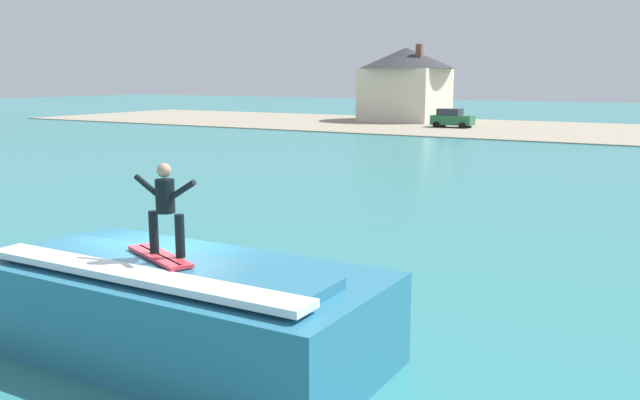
# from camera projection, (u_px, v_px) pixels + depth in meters

# --- Properties ---
(ground_plane) EXTENTS (260.00, 260.00, 0.00)m
(ground_plane) POSITION_uv_depth(u_px,v_px,m) (165.00, 323.00, 13.43)
(ground_plane) COLOR teal
(wave_crest) EXTENTS (7.10, 3.36, 1.79)m
(wave_crest) POSITION_uv_depth(u_px,v_px,m) (182.00, 309.00, 11.77)
(wave_crest) COLOR teal
(wave_crest) RESTS_ON ground_plane
(surfboard) EXTENTS (1.81, 1.07, 0.06)m
(surfboard) POSITION_uv_depth(u_px,v_px,m) (159.00, 256.00, 11.50)
(surfboard) COLOR #D8333F
(surfboard) RESTS_ON wave_crest
(surfer) EXTENTS (1.32, 0.32, 1.57)m
(surfer) POSITION_uv_depth(u_px,v_px,m) (165.00, 204.00, 11.30)
(surfer) COLOR black
(surfer) RESTS_ON surfboard
(shoreline_bank) EXTENTS (120.00, 23.79, 0.09)m
(shoreline_bank) POSITION_uv_depth(u_px,v_px,m) (592.00, 132.00, 59.65)
(shoreline_bank) COLOR gray
(shoreline_bank) RESTS_ON ground_plane
(car_near_shore) EXTENTS (3.89, 2.10, 1.86)m
(car_near_shore) POSITION_uv_depth(u_px,v_px,m) (452.00, 118.00, 64.19)
(car_near_shore) COLOR #23663D
(car_near_shore) RESTS_ON ground_plane
(house_with_chimney) EXTENTS (10.57, 10.57, 8.20)m
(house_with_chimney) POSITION_uv_depth(u_px,v_px,m) (406.00, 80.00, 73.67)
(house_with_chimney) COLOR beige
(house_with_chimney) RESTS_ON ground_plane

